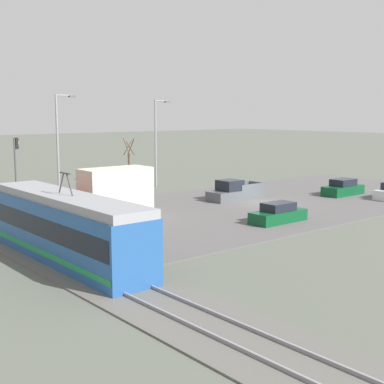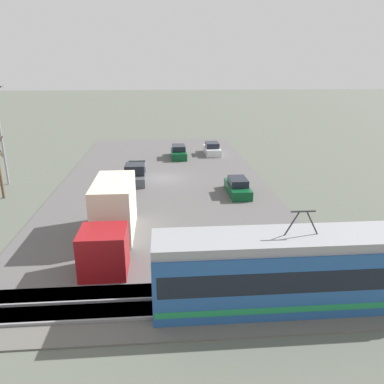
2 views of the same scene
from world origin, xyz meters
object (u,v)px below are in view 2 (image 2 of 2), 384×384
(box_truck, at_px, (112,216))
(street_lamp_mid_block, at_px, (1,130))
(sedan_car_2, at_px, (238,187))
(street_tree, at_px, (0,171))
(pickup_truck, at_px, (136,174))
(sedan_car_1, at_px, (212,149))
(light_rail_tram, at_px, (297,270))
(sedan_car_0, at_px, (179,152))

(box_truck, distance_m, street_lamp_mid_block, 18.17)
(sedan_car_2, xyz_separation_m, street_lamp_mid_block, (21.30, -4.96, 4.55))
(street_tree, bearing_deg, pickup_truck, -159.78)
(sedan_car_1, relative_size, sedan_car_2, 0.97)
(light_rail_tram, bearing_deg, box_truck, -38.89)
(light_rail_tram, relative_size, pickup_truck, 2.36)
(box_truck, height_order, sedan_car_0, box_truck)
(sedan_car_2, xyz_separation_m, street_tree, (20.16, -0.66, 1.75))
(street_tree, bearing_deg, light_rail_tram, 139.57)
(light_rail_tram, distance_m, sedan_car_1, 32.21)
(light_rail_tram, bearing_deg, sedan_car_2, -91.67)
(sedan_car_0, height_order, sedan_car_2, sedan_car_0)
(sedan_car_2, bearing_deg, sedan_car_1, 90.58)
(box_truck, bearing_deg, pickup_truck, -92.52)
(sedan_car_0, xyz_separation_m, street_tree, (15.64, 13.76, 1.71))
(box_truck, height_order, sedan_car_2, box_truck)
(light_rail_tram, height_order, sedan_car_2, light_rail_tram)
(pickup_truck, relative_size, sedan_car_1, 1.30)
(sedan_car_2, height_order, street_tree, street_tree)
(pickup_truck, xyz_separation_m, sedan_car_1, (-9.01, -11.36, -0.07))
(sedan_car_1, height_order, street_lamp_mid_block, street_lamp_mid_block)
(box_truck, distance_m, street_tree, 13.96)
(sedan_car_0, bearing_deg, sedan_car_2, 107.41)
(box_truck, bearing_deg, street_lamp_mid_block, -49.66)
(sedan_car_1, height_order, street_tree, street_tree)
(street_lamp_mid_block, bearing_deg, sedan_car_1, -152.30)
(pickup_truck, distance_m, street_lamp_mid_block, 12.92)
(pickup_truck, relative_size, sedan_car_0, 1.26)
(sedan_car_1, xyz_separation_m, street_tree, (20.00, 15.41, 1.72))
(sedan_car_0, bearing_deg, pickup_truck, 64.40)
(pickup_truck, distance_m, sedan_car_0, 10.77)
(pickup_truck, height_order, street_lamp_mid_block, street_lamp_mid_block)
(box_truck, relative_size, sedan_car_0, 2.04)
(pickup_truck, distance_m, sedan_car_1, 14.50)
(pickup_truck, xyz_separation_m, sedan_car_2, (-9.17, 4.70, -0.10))
(sedan_car_0, xyz_separation_m, street_lamp_mid_block, (16.78, 9.45, 4.50))
(pickup_truck, bearing_deg, sedan_car_2, 152.85)
(box_truck, relative_size, street_lamp_mid_block, 0.99)
(sedan_car_1, distance_m, street_tree, 25.30)
(sedan_car_0, height_order, sedan_car_1, sedan_car_0)
(sedan_car_0, bearing_deg, street_tree, 41.33)
(pickup_truck, height_order, sedan_car_2, pickup_truck)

